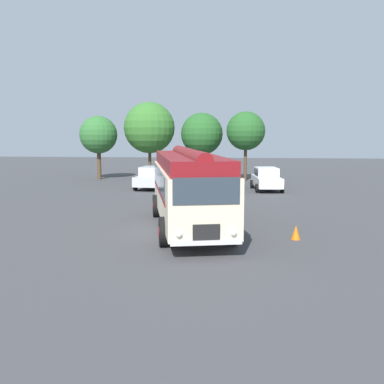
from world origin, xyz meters
The scene contains 11 objects.
ground_plane centered at (0.00, 0.00, 0.00)m, with size 120.00×120.00×0.00m, color #3D3D3F.
vintage_bus centered at (0.79, 0.99, 1.89)m, with size 4.68×10.38×3.49m.
car_near_left centered at (-3.53, 14.95, 0.85)m, with size 2.26×4.34×1.66m.
car_mid_left centered at (-0.96, 14.59, 0.85)m, with size 2.18×4.31×1.66m.
car_mid_right centered at (2.06, 14.70, 0.85)m, with size 2.24×4.33×1.66m.
car_far_right centered at (4.99, 14.84, 0.85)m, with size 2.30×4.36×1.66m.
tree_far_left centered at (-9.70, 21.46, 4.04)m, with size 3.38×3.38×5.72m.
tree_left_of_centre centered at (-5.22, 22.28, 4.75)m, with size 4.63×4.63×6.97m.
tree_centre centered at (-0.49, 22.74, 4.15)m, with size 3.80×3.80×6.01m.
tree_right_of_centre centered at (3.60, 21.45, 4.31)m, with size 3.36×3.36×6.04m.
traffic_cone centered at (5.19, -0.68, 0.28)m, with size 0.36×0.36×0.55m, color orange.
Camera 1 is at (2.92, -18.18, 4.09)m, focal length 42.00 mm.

